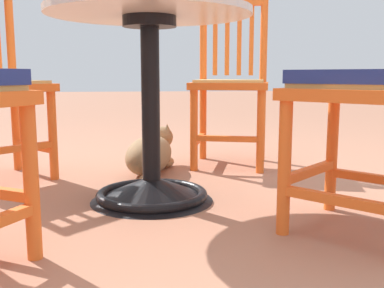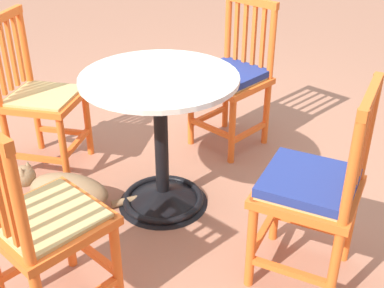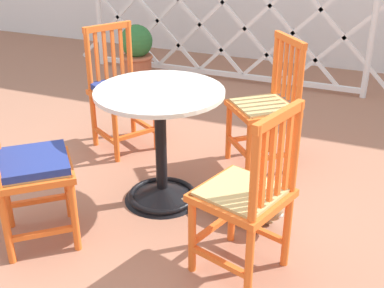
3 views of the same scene
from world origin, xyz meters
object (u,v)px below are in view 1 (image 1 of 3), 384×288
object	(u,v)px
orange_chair_tucked_in	(373,89)
orange_chair_at_corner	(231,85)
cafe_table	(151,129)
tabby_cat	(152,154)

from	to	relation	value
orange_chair_tucked_in	orange_chair_at_corner	xyz separation A→B (m)	(1.14, 0.18, -0.01)
orange_chair_tucked_in	orange_chair_at_corner	bearing A→B (deg)	8.97
cafe_table	tabby_cat	xyz separation A→B (m)	(0.53, -0.02, -0.19)
orange_chair_tucked_in	orange_chair_at_corner	world-z (taller)	same
orange_chair_at_corner	tabby_cat	xyz separation A→B (m)	(-0.15, 0.44, -0.34)
cafe_table	tabby_cat	size ratio (longest dim) A/B	1.02
orange_chair_tucked_in	tabby_cat	distance (m)	1.22
orange_chair_tucked_in	tabby_cat	size ratio (longest dim) A/B	1.23
cafe_table	orange_chair_at_corner	size ratio (longest dim) A/B	0.83
cafe_table	orange_chair_tucked_in	bearing A→B (deg)	-125.65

